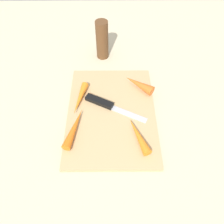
{
  "coord_description": "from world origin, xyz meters",
  "views": [
    {
      "loc": [
        -0.38,
        0.0,
        0.53
      ],
      "look_at": [
        0.0,
        0.0,
        0.01
      ],
      "focal_mm": 34.7,
      "sensor_mm": 36.0,
      "label": 1
    }
  ],
  "objects_px": {
    "carrot_long": "(80,98)",
    "knife": "(104,103)",
    "carrot_short": "(139,135)",
    "pepper_grinder": "(103,40)",
    "cutting_board": "(112,113)",
    "carrot_shortest": "(139,84)",
    "carrot_longest": "(75,128)"
  },
  "relations": [
    {
      "from": "carrot_long",
      "to": "knife",
      "type": "bearing_deg",
      "value": 91.09
    },
    {
      "from": "carrot_short",
      "to": "pepper_grinder",
      "type": "height_order",
      "value": "pepper_grinder"
    },
    {
      "from": "carrot_long",
      "to": "pepper_grinder",
      "type": "distance_m",
      "value": 0.24
    },
    {
      "from": "cutting_board",
      "to": "carrot_shortest",
      "type": "height_order",
      "value": "carrot_shortest"
    },
    {
      "from": "carrot_long",
      "to": "pepper_grinder",
      "type": "height_order",
      "value": "pepper_grinder"
    },
    {
      "from": "carrot_long",
      "to": "cutting_board",
      "type": "bearing_deg",
      "value": 77.74
    },
    {
      "from": "carrot_longest",
      "to": "carrot_long",
      "type": "relative_size",
      "value": 1.09
    },
    {
      "from": "carrot_shortest",
      "to": "pepper_grinder",
      "type": "distance_m",
      "value": 0.22
    },
    {
      "from": "cutting_board",
      "to": "carrot_short",
      "type": "bearing_deg",
      "value": -140.54
    },
    {
      "from": "carrot_short",
      "to": "pepper_grinder",
      "type": "relative_size",
      "value": 0.82
    },
    {
      "from": "carrot_shortest",
      "to": "carrot_longest",
      "type": "bearing_deg",
      "value": 78.42
    },
    {
      "from": "knife",
      "to": "carrot_shortest",
      "type": "bearing_deg",
      "value": 58.14
    },
    {
      "from": "cutting_board",
      "to": "carrot_longest",
      "type": "xyz_separation_m",
      "value": [
        -0.06,
        0.1,
        0.02
      ]
    },
    {
      "from": "cutting_board",
      "to": "carrot_shortest",
      "type": "relative_size",
      "value": 3.61
    },
    {
      "from": "cutting_board",
      "to": "carrot_longest",
      "type": "distance_m",
      "value": 0.12
    },
    {
      "from": "carrot_long",
      "to": "carrot_short",
      "type": "height_order",
      "value": "carrot_short"
    },
    {
      "from": "carrot_longest",
      "to": "carrot_long",
      "type": "distance_m",
      "value": 0.11
    },
    {
      "from": "knife",
      "to": "pepper_grinder",
      "type": "relative_size",
      "value": 1.34
    },
    {
      "from": "carrot_short",
      "to": "carrot_long",
      "type": "bearing_deg",
      "value": 31.3
    },
    {
      "from": "cutting_board",
      "to": "carrot_short",
      "type": "xyz_separation_m",
      "value": [
        -0.09,
        -0.07,
        0.02
      ]
    },
    {
      "from": "carrot_longest",
      "to": "carrot_long",
      "type": "xyz_separation_m",
      "value": [
        0.11,
        -0.01,
        -0.0
      ]
    },
    {
      "from": "knife",
      "to": "carrot_longest",
      "type": "bearing_deg",
      "value": -103.39
    },
    {
      "from": "carrot_long",
      "to": "carrot_shortest",
      "type": "height_order",
      "value": "carrot_shortest"
    },
    {
      "from": "cutting_board",
      "to": "knife",
      "type": "bearing_deg",
      "value": 39.79
    },
    {
      "from": "carrot_longest",
      "to": "pepper_grinder",
      "type": "bearing_deg",
      "value": 2.42
    },
    {
      "from": "carrot_shortest",
      "to": "cutting_board",
      "type": "bearing_deg",
      "value": 86.4
    },
    {
      "from": "carrot_longest",
      "to": "carrot_short",
      "type": "height_order",
      "value": "same"
    },
    {
      "from": "knife",
      "to": "carrot_long",
      "type": "height_order",
      "value": "carrot_long"
    },
    {
      "from": "cutting_board",
      "to": "knife",
      "type": "distance_m",
      "value": 0.04
    },
    {
      "from": "carrot_shortest",
      "to": "pepper_grinder",
      "type": "bearing_deg",
      "value": -17.33
    },
    {
      "from": "carrot_long",
      "to": "pepper_grinder",
      "type": "xyz_separation_m",
      "value": [
        0.23,
        -0.06,
        0.05
      ]
    },
    {
      "from": "pepper_grinder",
      "to": "carrot_longest",
      "type": "bearing_deg",
      "value": 168.05
    }
  ]
}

